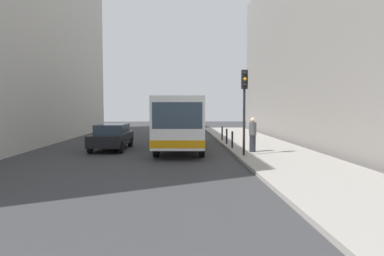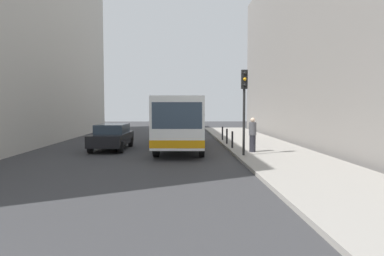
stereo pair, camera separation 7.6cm
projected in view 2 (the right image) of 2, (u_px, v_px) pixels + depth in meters
ground_plane at (171, 153)px, 18.58m from camera, size 80.00×80.00×0.00m
sidewalk at (270, 151)px, 18.75m from camera, size 4.40×40.00×0.15m
building_right at (347, 41)px, 22.53m from camera, size 7.00×32.00×13.67m
bus at (182, 119)px, 20.93m from camera, size 3.04×11.13×3.00m
car_beside_bus at (112, 136)px, 19.90m from camera, size 1.97×4.45×1.48m
car_behind_bus at (188, 125)px, 32.56m from camera, size 2.08×4.50×1.48m
traffic_light at (244, 96)px, 16.37m from camera, size 0.28×0.33×4.10m
bollard_near at (232, 140)px, 19.49m from camera, size 0.11×0.11×0.95m
bollard_mid at (227, 136)px, 21.79m from camera, size 0.11×0.11×0.95m
bollard_far at (222, 133)px, 24.08m from camera, size 0.11×0.11×0.95m
pedestrian_near_signal at (253, 135)px, 17.73m from camera, size 0.38×0.38×1.78m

